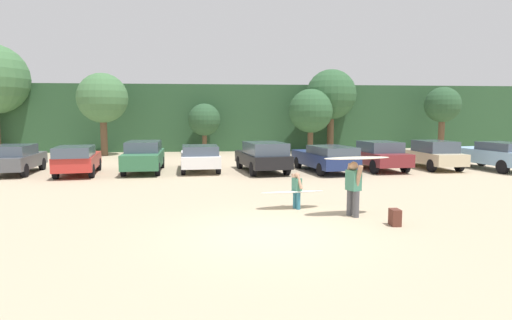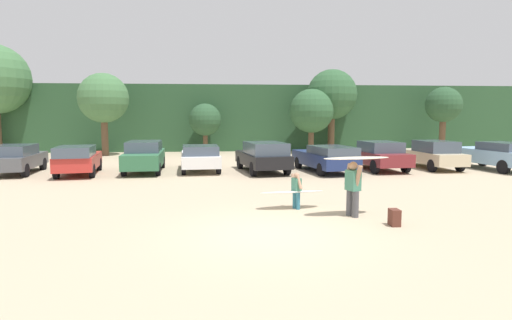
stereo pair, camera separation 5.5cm
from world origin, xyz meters
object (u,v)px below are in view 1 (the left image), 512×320
object	(u,v)px
parked_car_white	(200,157)
backpack_dropped	(395,217)
parked_car_forest_green	(144,156)
parked_car_red	(77,159)
surfboard_cream	(357,158)
parked_car_navy	(325,157)
person_child	(297,188)
parked_car_black	(263,156)
person_adult	(353,186)
surfboard_white	(292,192)
parked_car_dark_gray	(15,158)
parked_car_maroon	(378,155)
parked_car_champagne	(432,154)
parked_car_sky_blue	(494,155)

from	to	relation	value
parked_car_white	backpack_dropped	distance (m)	12.90
parked_car_forest_green	parked_car_white	world-z (taller)	parked_car_forest_green
parked_car_red	surfboard_cream	size ratio (longest dim) A/B	2.13
surfboard_cream	parked_car_navy	bearing A→B (deg)	-107.83
parked_car_red	person_child	size ratio (longest dim) A/B	3.85
parked_car_forest_green	parked_car_black	distance (m)	6.21
person_adult	surfboard_white	world-z (taller)	person_adult
parked_car_dark_gray	person_child	distance (m)	15.53
parked_car_maroon	surfboard_white	xyz separation A→B (m)	(-6.26, -8.93, -0.29)
parked_car_maroon	parked_car_champagne	world-z (taller)	parked_car_champagne
parked_car_dark_gray	backpack_dropped	world-z (taller)	parked_car_dark_gray
parked_car_maroon	person_adult	xyz separation A→B (m)	(-4.68, -10.10, 0.09)
person_child	surfboard_white	size ratio (longest dim) A/B	0.55
parked_car_navy	parked_car_sky_blue	xyz separation A→B (m)	(9.34, 0.06, 0.06)
parked_car_navy	person_child	bearing A→B (deg)	149.75
parked_car_champagne	surfboard_white	xyz separation A→B (m)	(-9.50, -9.27, -0.27)
parked_car_white	parked_car_black	distance (m)	3.37
parked_car_forest_green	parked_car_champagne	world-z (taller)	parked_car_forest_green
parked_car_navy	surfboard_cream	distance (m)	9.73
parked_car_navy	backpack_dropped	distance (m)	10.66
parked_car_black	parked_car_maroon	bearing A→B (deg)	-96.10
person_adult	backpack_dropped	distance (m)	1.53
parked_car_dark_gray	surfboard_cream	bearing A→B (deg)	-132.05
parked_car_sky_blue	parked_car_forest_green	bearing A→B (deg)	78.81
parked_car_champagne	parked_car_white	bearing A→B (deg)	87.50
parked_car_navy	parked_car_dark_gray	bearing A→B (deg)	77.73
parked_car_navy	backpack_dropped	size ratio (longest dim) A/B	11.07
person_child	surfboard_white	distance (m)	0.18
parked_car_sky_blue	person_adult	xyz separation A→B (m)	(-10.99, -9.56, 0.09)
parked_car_red	surfboard_white	bearing A→B (deg)	-140.99
parked_car_forest_green	parked_car_maroon	distance (m)	12.47
person_adult	parked_car_black	bearing A→B (deg)	-102.66
parked_car_dark_gray	parked_car_red	bearing A→B (deg)	-107.85
backpack_dropped	parked_car_red	bearing A→B (deg)	137.69
parked_car_red	surfboard_cream	world-z (taller)	surfboard_cream
parked_car_dark_gray	parked_car_white	xyz separation A→B (m)	(9.20, 0.32, -0.04)
parked_car_navy	person_child	distance (m)	8.93
person_child	parked_car_black	bearing A→B (deg)	-111.03
parked_car_dark_gray	parked_car_maroon	world-z (taller)	parked_car_maroon
parked_car_forest_green	parked_car_black	xyz separation A→B (m)	(6.17, -0.70, 0.01)
parked_car_navy	parked_car_champagne	xyz separation A→B (m)	(6.27, 0.95, 0.04)
parked_car_black	surfboard_cream	xyz separation A→B (m)	(1.68, -9.75, 0.87)
parked_car_dark_gray	parked_car_navy	distance (m)	15.76
backpack_dropped	parked_car_forest_green	bearing A→B (deg)	126.67
parked_car_forest_green	person_child	bearing A→B (deg)	-149.26
parked_car_white	surfboard_white	distance (m)	9.85
parked_car_red	surfboard_white	xyz separation A→B (m)	(9.27, -8.30, -0.26)
parked_car_champagne	surfboard_white	distance (m)	13.28
parked_car_white	parked_car_black	xyz separation A→B (m)	(3.28, -0.76, 0.10)
parked_car_navy	parked_car_maroon	distance (m)	3.10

